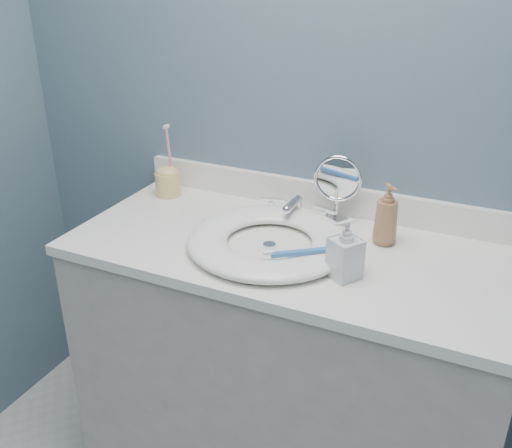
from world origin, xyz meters
The scene contains 12 objects.
back_wall centered at (0.00, 1.25, 1.20)m, with size 2.20×0.02×2.40m, color slate.
vanity_cabinet centered at (0.00, 0.97, 0.42)m, with size 1.20×0.55×0.85m, color #B9B2A9.
countertop centered at (0.00, 0.97, 0.86)m, with size 1.22×0.57×0.03m, color white.
backsplash centered at (0.00, 1.24, 0.93)m, with size 1.22×0.02×0.09m, color white.
basin centered at (-0.05, 0.94, 0.90)m, with size 0.45×0.45×0.04m, color white, non-canonical shape.
drain centered at (-0.05, 0.94, 0.88)m, with size 0.04×0.04×0.01m, color silver.
faucet centered at (-0.05, 1.14, 0.91)m, with size 0.25×0.13×0.07m.
makeup_mirror centered at (0.06, 1.17, 0.99)m, with size 0.14×0.08×0.21m.
soap_bottle_amber centered at (0.23, 1.10, 0.97)m, with size 0.07×0.07×0.17m, color #966444.
soap_bottle_clear centered at (0.18, 0.88, 0.96)m, with size 0.07×0.07×0.15m, color silver.
toothbrush_holder centered at (-0.50, 1.14, 0.94)m, with size 0.08×0.08×0.24m.
toothbrush_lying centered at (0.06, 0.87, 0.92)m, with size 0.15×0.11×0.02m.
Camera 1 is at (0.50, -0.32, 1.60)m, focal length 40.00 mm.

